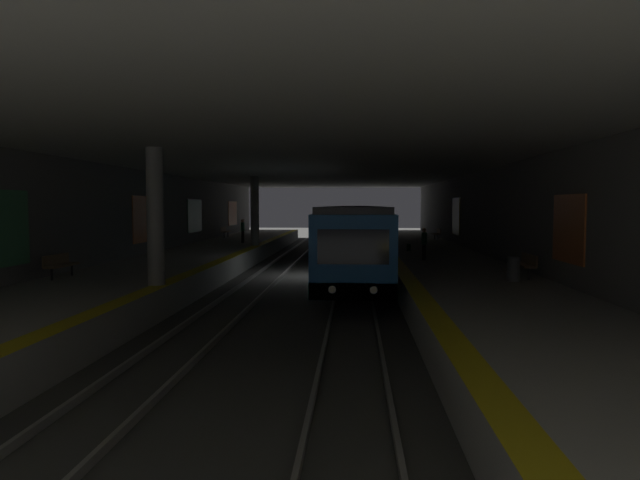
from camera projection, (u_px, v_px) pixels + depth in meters
The scene contains 19 objects.
ground_plane at pixel (312, 276), 28.17m from camera, with size 120.00×120.00×0.00m, color #42423F.
track_left at pixel (354, 275), 28.02m from camera, with size 60.00×1.53×0.16m.
track_right at pixel (270, 274), 28.31m from camera, with size 60.00×1.53×0.16m.
platform_left at pixel (438, 267), 27.71m from camera, with size 60.00×5.30×1.06m.
platform_right at pixel (189, 265), 28.56m from camera, with size 60.00×5.30×1.06m.
wall_left at pixel (497, 223), 27.38m from camera, with size 60.00×0.56×5.60m.
wall_right at pixel (135, 222), 28.66m from camera, with size 60.00×0.56×5.60m.
ceiling_slab at pixel (311, 165), 27.79m from camera, with size 60.00×19.40×0.40m.
pillar_near at pixel (155, 217), 17.87m from camera, with size 0.56×0.56×4.55m.
pillar_far at pixel (255, 211), 35.51m from camera, with size 0.56×0.56×4.55m.
metro_train at pixel (354, 230), 36.06m from camera, with size 38.61×2.83×3.49m.
bench_left_near at pixel (525, 263), 19.86m from camera, with size 1.70×0.47×0.86m.
bench_left_mid at pixel (437, 233), 41.33m from camera, with size 1.70×0.47×0.86m.
bench_right_near at pixel (60, 264), 19.73m from camera, with size 1.70×0.47×0.86m.
bench_right_mid at pixel (225, 231), 44.79m from camera, with size 1.70×0.47×0.86m.
person_waiting_near at pixel (243, 230), 38.07m from camera, with size 0.60×0.23×1.67m.
person_walking_mid at pixel (424, 243), 26.13m from camera, with size 0.60×0.22×1.55m.
backpack_on_floor at pixel (409, 247), 31.37m from camera, with size 0.30×0.20×0.40m.
trash_bin at pixel (513, 269), 18.88m from camera, with size 0.44×0.44×0.85m.
Camera 1 is at (-27.90, -2.26, 3.71)m, focal length 30.29 mm.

